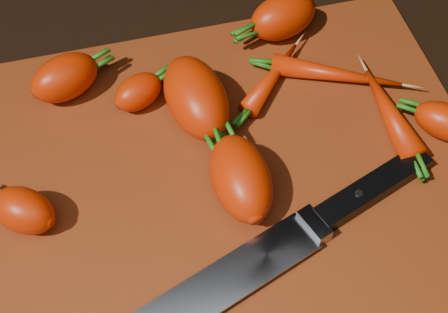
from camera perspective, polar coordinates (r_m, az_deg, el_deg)
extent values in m
cube|color=black|center=(0.61, 0.23, -2.59)|extent=(2.00, 2.00, 0.01)
cube|color=maroon|center=(0.60, 0.23, -2.05)|extent=(0.50, 0.40, 0.01)
ellipsoid|color=red|center=(0.66, -14.34, 7.01)|extent=(0.08, 0.07, 0.05)
ellipsoid|color=red|center=(0.58, -17.85, -4.72)|extent=(0.07, 0.07, 0.04)
ellipsoid|color=red|center=(0.62, -2.57, 5.42)|extent=(0.07, 0.11, 0.06)
ellipsoid|color=red|center=(0.56, 1.55, -1.99)|extent=(0.06, 0.09, 0.05)
ellipsoid|color=red|center=(0.70, 5.41, 12.62)|extent=(0.09, 0.07, 0.05)
ellipsoid|color=red|center=(0.64, -7.84, 5.87)|extent=(0.06, 0.06, 0.03)
ellipsoid|color=red|center=(0.65, 19.51, 3.04)|extent=(0.07, 0.07, 0.04)
ellipsoid|color=red|center=(0.66, 4.46, 7.29)|extent=(0.09, 0.09, 0.02)
ellipsoid|color=red|center=(0.67, 10.24, 7.40)|extent=(0.13, 0.08, 0.02)
ellipsoid|color=red|center=(0.64, 14.88, 3.91)|extent=(0.03, 0.11, 0.03)
cube|color=gray|center=(0.53, -1.24, -12.22)|extent=(0.03, 0.04, 0.02)
cube|color=black|center=(0.55, 4.88, -8.43)|extent=(0.13, 0.06, 0.02)
cylinder|color=#B2B2B7|center=(0.54, 3.31, -9.05)|extent=(0.01, 0.01, 0.00)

